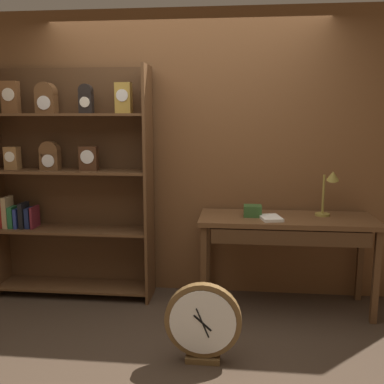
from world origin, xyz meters
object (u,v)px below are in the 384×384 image
Objects in this scene: bookshelf at (67,180)px; open_repair_manual at (271,218)px; workbench at (287,229)px; toolbox_small at (253,211)px; desk_lamp at (329,187)px; round_clock_large at (203,323)px.

bookshelf is 1.86m from open_repair_manual.
open_repair_manual is (-0.14, -0.08, 0.11)m from workbench.
toolbox_small is 0.18m from open_repair_manual.
desk_lamp is (0.35, 0.08, 0.35)m from workbench.
workbench is 1.19m from round_clock_large.
workbench is at bearing -3.75° from toolbox_small.
round_clock_large is (1.33, -1.06, -0.80)m from bookshelf.
desk_lamp reaches higher than open_repair_manual.
desk_lamp is 0.67m from toolbox_small.
bookshelf reaches higher than workbench.
workbench is (1.98, -0.15, -0.37)m from bookshelf.
toolbox_small is (-0.64, -0.06, -0.21)m from desk_lamp.
workbench is 0.33m from toolbox_small.
bookshelf is at bearing 175.57° from toolbox_small.
desk_lamp is (2.32, -0.07, -0.01)m from bookshelf.
desk_lamp is at bearing 45.06° from round_clock_large.
toolbox_small is (1.68, -0.13, -0.22)m from bookshelf.
workbench is 0.20m from open_repair_manual.
round_clock_large is (-0.50, -0.84, -0.54)m from open_repair_manual.
workbench is 0.50m from desk_lamp.
toolbox_small is 1.15m from round_clock_large.
open_repair_manual reaches higher than round_clock_large.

